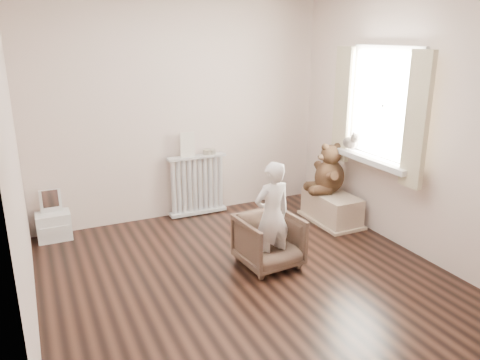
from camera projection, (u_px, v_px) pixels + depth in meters
name	position (u px, v px, depth m)	size (l,w,h in m)	color
floor	(246.00, 276.00, 4.38)	(3.60, 3.60, 0.01)	black
back_wall	(181.00, 111.00, 5.55)	(3.60, 0.02, 2.60)	silver
front_wall	(396.00, 209.00, 2.43)	(3.60, 0.02, 2.60)	silver
left_wall	(14.00, 164.00, 3.26)	(0.02, 3.60, 2.60)	silver
right_wall	(407.00, 124.00, 4.71)	(0.02, 3.60, 2.60)	silver
window	(385.00, 106.00, 4.91)	(0.03, 0.90, 1.10)	white
window_sill	(373.00, 160.00, 5.05)	(0.22, 1.10, 0.06)	silver
curtain_left	(417.00, 121.00, 4.39)	(0.06, 0.26, 1.30)	beige
curtain_right	(343.00, 105.00, 5.38)	(0.06, 0.26, 1.30)	beige
radiator	(197.00, 185.00, 5.77)	(0.72, 0.14, 0.76)	silver
paper_doll	(187.00, 145.00, 5.57)	(0.18, 0.02, 0.30)	beige
tin_a	(207.00, 152.00, 5.71)	(0.11, 0.11, 0.06)	#A59E8C
tin_b	(211.00, 152.00, 5.73)	(0.10, 0.10, 0.06)	#A59E8C
toy_vanity	(53.00, 216.00, 5.10)	(0.36, 0.25, 0.56)	silver
armchair	(269.00, 241.00, 4.52)	(0.55, 0.56, 0.51)	brown
child	(272.00, 215.00, 4.39)	(0.38, 0.25, 1.04)	silver
toy_bench	(332.00, 206.00, 5.61)	(0.39, 0.74, 0.35)	#C9B396
teddy_bear	(330.00, 166.00, 5.55)	(0.48, 0.37, 0.59)	#342113
plush_cat	(351.00, 141.00, 5.35)	(0.15, 0.25, 0.21)	slate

